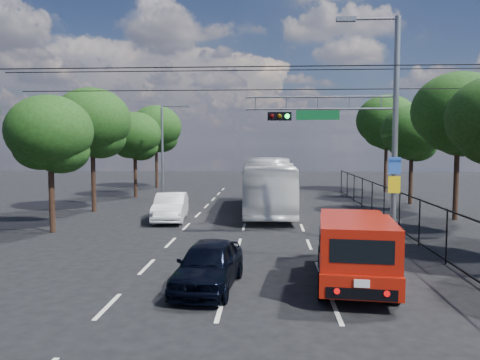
# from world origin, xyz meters

# --- Properties ---
(ground) EXTENTS (120.00, 120.00, 0.00)m
(ground) POSITION_xyz_m (0.00, 0.00, 0.00)
(ground) COLOR black
(ground) RESTS_ON ground
(lane_markings) EXTENTS (6.12, 38.00, 0.01)m
(lane_markings) POSITION_xyz_m (-0.00, 14.00, 0.01)
(lane_markings) COLOR beige
(lane_markings) RESTS_ON ground
(signal_mast) EXTENTS (6.43, 0.39, 9.50)m
(signal_mast) POSITION_xyz_m (5.28, 7.99, 5.24)
(signal_mast) COLOR slate
(signal_mast) RESTS_ON ground
(streetlight_left) EXTENTS (2.09, 0.22, 7.08)m
(streetlight_left) POSITION_xyz_m (-6.33, 22.00, 3.94)
(streetlight_left) COLOR slate
(streetlight_left) RESTS_ON ground
(utility_wires) EXTENTS (22.00, 5.04, 0.74)m
(utility_wires) POSITION_xyz_m (0.00, 8.83, 7.23)
(utility_wires) COLOR black
(utility_wires) RESTS_ON ground
(fence_right) EXTENTS (0.06, 34.03, 2.00)m
(fence_right) POSITION_xyz_m (7.60, 12.17, 1.03)
(fence_right) COLOR black
(fence_right) RESTS_ON ground
(tree_right_c) EXTENTS (5.10, 5.10, 8.29)m
(tree_right_c) POSITION_xyz_m (11.82, 15.02, 5.73)
(tree_right_c) COLOR black
(tree_right_c) RESTS_ON ground
(tree_right_d) EXTENTS (4.32, 4.32, 7.02)m
(tree_right_d) POSITION_xyz_m (11.42, 22.02, 4.85)
(tree_right_d) COLOR black
(tree_right_d) RESTS_ON ground
(tree_right_e) EXTENTS (5.28, 5.28, 8.58)m
(tree_right_e) POSITION_xyz_m (11.62, 30.02, 5.94)
(tree_right_e) COLOR black
(tree_right_e) RESTS_ON ground
(tree_left_b) EXTENTS (4.08, 4.08, 6.63)m
(tree_left_b) POSITION_xyz_m (-9.18, 10.02, 4.58)
(tree_left_b) COLOR black
(tree_left_b) RESTS_ON ground
(tree_left_c) EXTENTS (4.80, 4.80, 7.80)m
(tree_left_c) POSITION_xyz_m (-9.78, 17.02, 5.40)
(tree_left_c) COLOR black
(tree_left_c) RESTS_ON ground
(tree_left_d) EXTENTS (4.20, 4.20, 6.83)m
(tree_left_d) POSITION_xyz_m (-9.38, 25.02, 4.72)
(tree_left_d) COLOR black
(tree_left_d) RESTS_ON ground
(tree_left_e) EXTENTS (4.92, 4.92, 7.99)m
(tree_left_e) POSITION_xyz_m (-9.58, 33.02, 5.53)
(tree_left_e) COLOR black
(tree_left_e) RESTS_ON ground
(red_pickup) EXTENTS (2.67, 5.94, 2.15)m
(red_pickup) POSITION_xyz_m (3.86, 2.37, 1.14)
(red_pickup) COLOR black
(red_pickup) RESTS_ON ground
(navy_hatchback) EXTENTS (2.08, 4.30, 1.42)m
(navy_hatchback) POSITION_xyz_m (-0.53, 1.77, 0.71)
(navy_hatchback) COLOR black
(navy_hatchback) RESTS_ON ground
(white_bus) EXTENTS (3.35, 12.36, 3.41)m
(white_bus) POSITION_xyz_m (1.14, 17.68, 1.71)
(white_bus) COLOR silver
(white_bus) RESTS_ON ground
(white_van) EXTENTS (2.03, 4.78, 1.53)m
(white_van) POSITION_xyz_m (-4.21, 13.84, 0.77)
(white_van) COLOR white
(white_van) RESTS_ON ground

